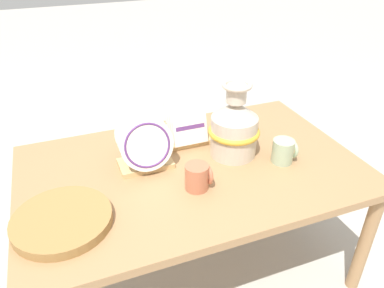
{
  "coord_description": "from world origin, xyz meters",
  "views": [
    {
      "loc": [
        -0.47,
        -1.21,
        1.48
      ],
      "look_at": [
        0.0,
        0.0,
        0.7
      ],
      "focal_mm": 35.0,
      "sensor_mm": 36.0,
      "label": 1
    }
  ],
  "objects_px": {
    "dish_rack_square_plates": "(186,130)",
    "ceramic_vase": "(234,127)",
    "dish_rack_round_plates": "(145,147)",
    "mug_terracotta_glaze": "(198,177)",
    "wicker_charger_stack": "(62,220)",
    "mug_sage_glaze": "(284,151)"
  },
  "relations": [
    {
      "from": "dish_rack_square_plates",
      "to": "mug_sage_glaze",
      "type": "xyz_separation_m",
      "value": [
        0.33,
        -0.31,
        -0.01
      ]
    },
    {
      "from": "ceramic_vase",
      "to": "mug_sage_glaze",
      "type": "distance_m",
      "value": 0.23
    },
    {
      "from": "dish_rack_round_plates",
      "to": "dish_rack_square_plates",
      "type": "relative_size",
      "value": 1.06
    },
    {
      "from": "dish_rack_square_plates",
      "to": "wicker_charger_stack",
      "type": "xyz_separation_m",
      "value": [
        -0.58,
        -0.37,
        -0.04
      ]
    },
    {
      "from": "ceramic_vase",
      "to": "dish_rack_square_plates",
      "type": "distance_m",
      "value": 0.25
    },
    {
      "from": "dish_rack_round_plates",
      "to": "mug_terracotta_glaze",
      "type": "bearing_deg",
      "value": -54.59
    },
    {
      "from": "ceramic_vase",
      "to": "mug_terracotta_glaze",
      "type": "height_order",
      "value": "ceramic_vase"
    },
    {
      "from": "dish_rack_square_plates",
      "to": "ceramic_vase",
      "type": "bearing_deg",
      "value": -47.9
    },
    {
      "from": "dish_rack_round_plates",
      "to": "dish_rack_square_plates",
      "type": "xyz_separation_m",
      "value": [
        0.23,
        0.14,
        -0.04
      ]
    },
    {
      "from": "dish_rack_square_plates",
      "to": "mug_sage_glaze",
      "type": "bearing_deg",
      "value": -42.93
    },
    {
      "from": "ceramic_vase",
      "to": "mug_terracotta_glaze",
      "type": "relative_size",
      "value": 3.23
    },
    {
      "from": "mug_sage_glaze",
      "to": "dish_rack_round_plates",
      "type": "bearing_deg",
      "value": 163.01
    },
    {
      "from": "dish_rack_round_plates",
      "to": "mug_sage_glaze",
      "type": "distance_m",
      "value": 0.58
    },
    {
      "from": "wicker_charger_stack",
      "to": "dish_rack_round_plates",
      "type": "bearing_deg",
      "value": 33.38
    },
    {
      "from": "mug_sage_glaze",
      "to": "dish_rack_square_plates",
      "type": "bearing_deg",
      "value": 137.07
    },
    {
      "from": "wicker_charger_stack",
      "to": "mug_sage_glaze",
      "type": "bearing_deg",
      "value": 4.03
    },
    {
      "from": "ceramic_vase",
      "to": "wicker_charger_stack",
      "type": "relative_size",
      "value": 0.99
    },
    {
      "from": "ceramic_vase",
      "to": "wicker_charger_stack",
      "type": "distance_m",
      "value": 0.77
    },
    {
      "from": "dish_rack_round_plates",
      "to": "dish_rack_square_plates",
      "type": "distance_m",
      "value": 0.27
    },
    {
      "from": "dish_rack_round_plates",
      "to": "wicker_charger_stack",
      "type": "bearing_deg",
      "value": -146.62
    },
    {
      "from": "ceramic_vase",
      "to": "mug_sage_glaze",
      "type": "relative_size",
      "value": 3.23
    },
    {
      "from": "ceramic_vase",
      "to": "mug_sage_glaze",
      "type": "height_order",
      "value": "ceramic_vase"
    }
  ]
}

